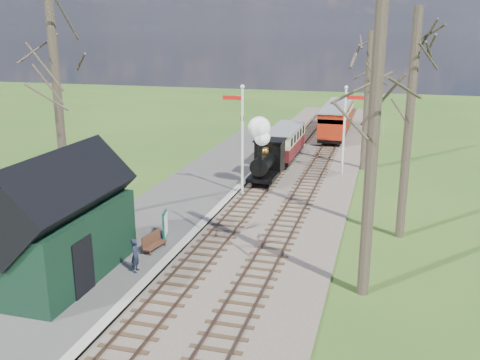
{
  "coord_description": "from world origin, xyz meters",
  "views": [
    {
      "loc": [
        6.93,
        -11.76,
        9.06
      ],
      "look_at": [
        -0.18,
        13.66,
        1.6
      ],
      "focal_mm": 40.0,
      "sensor_mm": 36.0,
      "label": 1
    }
  ],
  "objects_px": {
    "locomotive": "(265,153)",
    "coach": "(285,142)",
    "semaphore_near": "(241,132)",
    "bench": "(153,242)",
    "semaphore_far": "(346,124)",
    "red_carriage_b": "(340,114)",
    "sign_board": "(165,224)",
    "station_shed": "(59,224)",
    "person": "(136,255)",
    "red_carriage_a": "(333,124)"
  },
  "relations": [
    {
      "from": "station_shed",
      "to": "bench",
      "type": "xyz_separation_m",
      "value": [
        2.17,
        3.16,
        -1.72
      ]
    },
    {
      "from": "semaphore_far",
      "to": "sign_board",
      "type": "height_order",
      "value": "semaphore_far"
    },
    {
      "from": "person",
      "to": "station_shed",
      "type": "bearing_deg",
      "value": 107.5
    },
    {
      "from": "locomotive",
      "to": "coach",
      "type": "height_order",
      "value": "locomotive"
    },
    {
      "from": "coach",
      "to": "locomotive",
      "type": "bearing_deg",
      "value": -90.11
    },
    {
      "from": "semaphore_near",
      "to": "red_carriage_b",
      "type": "height_order",
      "value": "semaphore_near"
    },
    {
      "from": "coach",
      "to": "person",
      "type": "xyz_separation_m",
      "value": [
        -1.86,
        -19.72,
        -0.55
      ]
    },
    {
      "from": "semaphore_far",
      "to": "coach",
      "type": "relative_size",
      "value": 0.87
    },
    {
      "from": "semaphore_near",
      "to": "sign_board",
      "type": "xyz_separation_m",
      "value": [
        -1.42,
        -7.4,
        -2.83
      ]
    },
    {
      "from": "coach",
      "to": "semaphore_near",
      "type": "bearing_deg",
      "value": -95.0
    },
    {
      "from": "red_carriage_a",
      "to": "sign_board",
      "type": "bearing_deg",
      "value": -101.39
    },
    {
      "from": "coach",
      "to": "station_shed",
      "type": "bearing_deg",
      "value": -101.67
    },
    {
      "from": "semaphore_far",
      "to": "semaphore_near",
      "type": "bearing_deg",
      "value": -130.6
    },
    {
      "from": "semaphore_far",
      "to": "red_carriage_b",
      "type": "relative_size",
      "value": 1.09
    },
    {
      "from": "station_shed",
      "to": "person",
      "type": "distance_m",
      "value": 3.01
    },
    {
      "from": "locomotive",
      "to": "bench",
      "type": "bearing_deg",
      "value": -100.38
    },
    {
      "from": "semaphore_near",
      "to": "coach",
      "type": "bearing_deg",
      "value": 85.0
    },
    {
      "from": "locomotive",
      "to": "semaphore_far",
      "type": "bearing_deg",
      "value": 36.65
    },
    {
      "from": "semaphore_far",
      "to": "person",
      "type": "xyz_separation_m",
      "value": [
        -6.24,
        -16.93,
        -2.49
      ]
    },
    {
      "from": "semaphore_near",
      "to": "red_carriage_b",
      "type": "distance_m",
      "value": 22.2
    },
    {
      "from": "bench",
      "to": "red_carriage_b",
      "type": "bearing_deg",
      "value": 81.23
    },
    {
      "from": "sign_board",
      "to": "person",
      "type": "xyz_separation_m",
      "value": [
        0.32,
        -3.52,
        0.07
      ]
    },
    {
      "from": "station_shed",
      "to": "semaphore_near",
      "type": "distance_m",
      "value": 12.58
    },
    {
      "from": "semaphore_far",
      "to": "red_carriage_b",
      "type": "distance_m",
      "value": 16.05
    },
    {
      "from": "station_shed",
      "to": "locomotive",
      "type": "relative_size",
      "value": 1.53
    },
    {
      "from": "semaphore_near",
      "to": "red_carriage_a",
      "type": "bearing_deg",
      "value": 78.35
    },
    {
      "from": "station_shed",
      "to": "coach",
      "type": "distance_m",
      "value": 21.25
    },
    {
      "from": "sign_board",
      "to": "person",
      "type": "height_order",
      "value": "person"
    },
    {
      "from": "semaphore_near",
      "to": "person",
      "type": "distance_m",
      "value": 11.32
    },
    {
      "from": "locomotive",
      "to": "red_carriage_b",
      "type": "height_order",
      "value": "locomotive"
    },
    {
      "from": "coach",
      "to": "red_carriage_a",
      "type": "height_order",
      "value": "red_carriage_a"
    },
    {
      "from": "red_carriage_b",
      "to": "coach",
      "type": "bearing_deg",
      "value": -101.27
    },
    {
      "from": "red_carriage_a",
      "to": "semaphore_far",
      "type": "bearing_deg",
      "value": -80.27
    },
    {
      "from": "red_carriage_b",
      "to": "sign_board",
      "type": "relative_size",
      "value": 4.42
    },
    {
      "from": "semaphore_near",
      "to": "red_carriage_b",
      "type": "xyz_separation_m",
      "value": [
        3.37,
        21.84,
        -2.09
      ]
    },
    {
      "from": "semaphore_far",
      "to": "sign_board",
      "type": "bearing_deg",
      "value": -116.07
    },
    {
      "from": "station_shed",
      "to": "coach",
      "type": "relative_size",
      "value": 0.96
    },
    {
      "from": "locomotive",
      "to": "sign_board",
      "type": "height_order",
      "value": "locomotive"
    },
    {
      "from": "red_carriage_b",
      "to": "person",
      "type": "xyz_separation_m",
      "value": [
        -4.46,
        -32.77,
        -0.67
      ]
    },
    {
      "from": "semaphore_far",
      "to": "coach",
      "type": "height_order",
      "value": "semaphore_far"
    },
    {
      "from": "coach",
      "to": "red_carriage_a",
      "type": "relative_size",
      "value": 1.25
    },
    {
      "from": "station_shed",
      "to": "red_carriage_a",
      "type": "xyz_separation_m",
      "value": [
        6.9,
        28.35,
        -0.73
      ]
    },
    {
      "from": "semaphore_near",
      "to": "bench",
      "type": "height_order",
      "value": "semaphore_near"
    },
    {
      "from": "bench",
      "to": "person",
      "type": "xyz_separation_m",
      "value": [
        0.27,
        -2.09,
        0.31
      ]
    },
    {
      "from": "locomotive",
      "to": "bench",
      "type": "xyz_separation_m",
      "value": [
        -2.12,
        -11.57,
        -1.37
      ]
    },
    {
      "from": "locomotive",
      "to": "semaphore_near",
      "type": "bearing_deg",
      "value": -105.47
    },
    {
      "from": "semaphore_near",
      "to": "locomotive",
      "type": "height_order",
      "value": "semaphore_near"
    },
    {
      "from": "station_shed",
      "to": "person",
      "type": "xyz_separation_m",
      "value": [
        2.43,
        1.07,
        -1.41
      ]
    },
    {
      "from": "bench",
      "to": "semaphore_far",
      "type": "bearing_deg",
      "value": 66.33
    },
    {
      "from": "coach",
      "to": "sign_board",
      "type": "relative_size",
      "value": 5.55
    }
  ]
}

